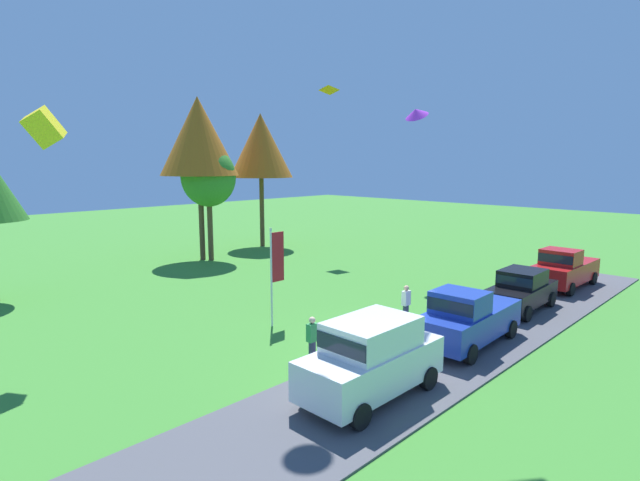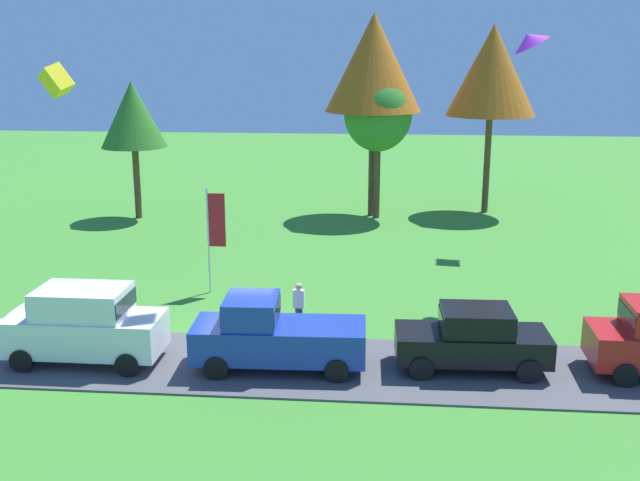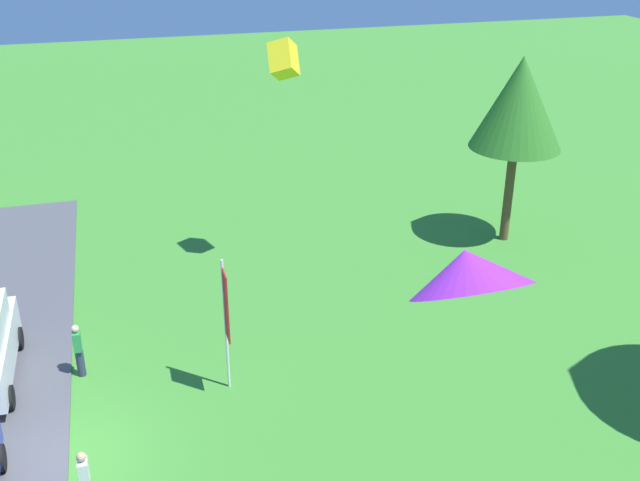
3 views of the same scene
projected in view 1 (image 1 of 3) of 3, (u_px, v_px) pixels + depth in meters
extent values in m
plane|color=#3D842D|center=(389.00, 340.00, 18.91)|extent=(120.00, 120.00, 0.00)
cube|color=#4C4C51|center=(439.00, 355.00, 17.39)|extent=(36.00, 4.40, 0.06)
cube|color=white|center=(371.00, 367.00, 14.12)|extent=(4.61, 1.91, 1.10)
cube|color=white|center=(372.00, 334.00, 13.97)|extent=(2.60, 1.77, 0.84)
cube|color=#19232D|center=(372.00, 334.00, 13.97)|extent=(2.66, 1.73, 0.46)
cylinder|color=black|center=(360.00, 416.00, 12.48)|extent=(0.68, 0.24, 0.68)
cylinder|color=black|center=(310.00, 393.00, 13.73)|extent=(0.68, 0.24, 0.68)
cylinder|color=black|center=(428.00, 378.00, 14.69)|extent=(0.68, 0.24, 0.68)
cylinder|color=black|center=(380.00, 361.00, 15.94)|extent=(0.68, 0.24, 0.68)
cube|color=#1E389E|center=(469.00, 322.00, 18.27)|extent=(5.06, 2.07, 1.00)
cube|color=#1E389E|center=(460.00, 302.00, 17.55)|extent=(1.56, 1.81, 0.80)
cube|color=#19232D|center=(460.00, 302.00, 17.55)|extent=(1.59, 1.77, 0.44)
cylinder|color=black|center=(470.00, 354.00, 16.51)|extent=(0.69, 0.26, 0.68)
cylinder|color=black|center=(423.00, 341.00, 17.71)|extent=(0.69, 0.26, 0.68)
cylinder|color=black|center=(511.00, 329.00, 18.99)|extent=(0.69, 0.26, 0.68)
cylinder|color=black|center=(467.00, 319.00, 20.19)|extent=(0.69, 0.26, 0.68)
cube|color=black|center=(521.00, 294.00, 22.50)|extent=(4.45, 1.92, 0.80)
cube|color=black|center=(522.00, 277.00, 22.46)|extent=(2.04, 1.69, 0.70)
cube|color=#19232D|center=(522.00, 277.00, 22.46)|extent=(2.08, 1.66, 0.38)
cylinder|color=black|center=(527.00, 314.00, 20.91)|extent=(0.69, 0.26, 0.68)
cylinder|color=black|center=(488.00, 306.00, 22.05)|extent=(0.69, 0.26, 0.68)
cylinder|color=black|center=(551.00, 299.00, 23.08)|extent=(0.69, 0.26, 0.68)
cylinder|color=black|center=(514.00, 293.00, 24.22)|extent=(0.69, 0.26, 0.68)
cube|color=red|center=(565.00, 271.00, 26.64)|extent=(5.04, 2.00, 1.00)
cube|color=red|center=(561.00, 257.00, 25.95)|extent=(1.53, 1.79, 0.80)
cube|color=#19232D|center=(561.00, 257.00, 25.95)|extent=(1.56, 1.75, 0.44)
cylinder|color=black|center=(571.00, 289.00, 24.91)|extent=(0.68, 0.25, 0.68)
cylinder|color=black|center=(534.00, 283.00, 26.18)|extent=(0.68, 0.25, 0.68)
cylinder|color=black|center=(593.00, 278.00, 27.26)|extent=(0.68, 0.25, 0.68)
cylinder|color=black|center=(559.00, 273.00, 28.53)|extent=(0.68, 0.25, 0.68)
cylinder|color=#2D334C|center=(312.00, 354.00, 16.41)|extent=(0.24, 0.24, 0.88)
cube|color=#2D8E47|center=(312.00, 332.00, 16.29)|extent=(0.36, 0.22, 0.60)
sphere|color=beige|center=(312.00, 320.00, 16.23)|extent=(0.22, 0.22, 0.22)
cylinder|color=#2D334C|center=(406.00, 315.00, 20.53)|extent=(0.24, 0.24, 0.88)
cube|color=white|center=(406.00, 298.00, 20.41)|extent=(0.36, 0.22, 0.60)
sphere|color=tan|center=(406.00, 288.00, 20.35)|extent=(0.22, 0.22, 0.22)
cylinder|color=brown|center=(201.00, 218.00, 34.11)|extent=(0.36, 0.36, 5.79)
cone|color=#B25B19|center=(198.00, 136.00, 33.25)|extent=(5.21, 5.21, 5.21)
cylinder|color=brown|center=(210.00, 231.00, 34.06)|extent=(0.36, 0.36, 4.06)
ellipsoid|color=#387F28|center=(208.00, 177.00, 33.49)|extent=(3.66, 3.66, 4.02)
cylinder|color=brown|center=(262.00, 212.00, 39.71)|extent=(0.36, 0.36, 5.49)
cone|color=#B25B19|center=(261.00, 145.00, 38.90)|extent=(4.94, 4.94, 4.94)
cylinder|color=silver|center=(271.00, 278.00, 20.21)|extent=(0.08, 0.08, 4.09)
cube|color=red|center=(278.00, 257.00, 20.33)|extent=(0.64, 0.04, 2.05)
cone|color=purple|center=(416.00, 113.00, 27.99)|extent=(1.45, 1.40, 1.01)
pyramid|color=orange|center=(329.00, 88.00, 35.12)|extent=(1.43, 1.46, 0.70)
cube|color=yellow|center=(44.00, 127.00, 16.75)|extent=(1.53, 1.14, 1.52)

